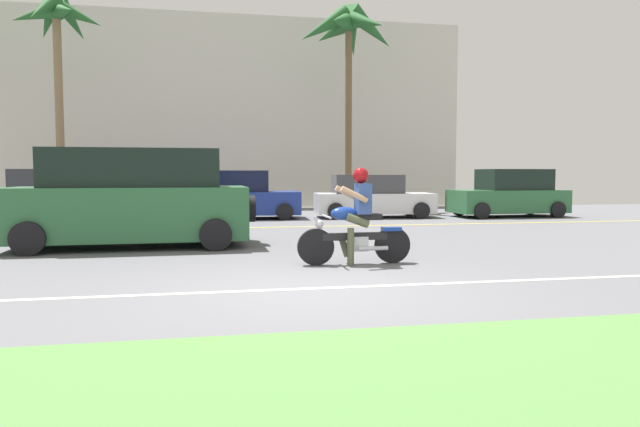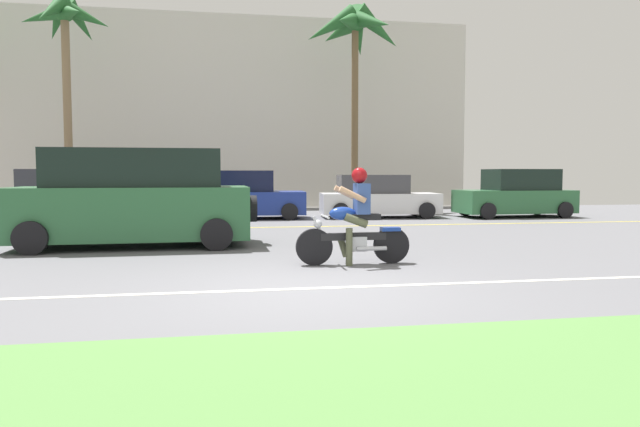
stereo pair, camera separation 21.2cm
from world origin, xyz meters
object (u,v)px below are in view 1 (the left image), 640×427
(parked_car_1, at_px, (238,196))
(palm_tree_2, at_px, (57,27))
(parked_car_3, at_px, (509,195))
(parked_car_2, at_px, (372,197))
(suv_nearby, at_px, (132,200))
(motorcyclist, at_px, (356,224))
(palm_tree_1, at_px, (348,33))
(parked_car_0, at_px, (57,195))

(parked_car_1, distance_m, palm_tree_2, 9.88)
(parked_car_1, bearing_deg, parked_car_3, -5.29)
(parked_car_3, bearing_deg, parked_car_1, 174.71)
(parked_car_2, relative_size, palm_tree_2, 0.50)
(suv_nearby, bearing_deg, motorcyclist, -38.39)
(suv_nearby, xyz_separation_m, palm_tree_1, (7.30, 10.97, 6.33))
(motorcyclist, height_order, palm_tree_1, palm_tree_1)
(parked_car_3, bearing_deg, parked_car_0, 170.98)
(motorcyclist, height_order, parked_car_3, parked_car_3)
(suv_nearby, relative_size, palm_tree_1, 0.58)
(palm_tree_1, bearing_deg, suv_nearby, -123.64)
(suv_nearby, bearing_deg, parked_car_1, 70.43)
(palm_tree_2, bearing_deg, parked_car_0, -80.67)
(motorcyclist, xyz_separation_m, suv_nearby, (-3.97, 3.14, 0.30))
(suv_nearby, bearing_deg, palm_tree_1, 56.36)
(parked_car_3, height_order, palm_tree_2, palm_tree_2)
(parked_car_0, height_order, parked_car_3, parked_car_3)
(palm_tree_1, bearing_deg, parked_car_2, -91.70)
(suv_nearby, distance_m, parked_car_0, 9.50)
(parked_car_3, bearing_deg, parked_car_2, 173.04)
(suv_nearby, height_order, parked_car_2, suv_nearby)
(palm_tree_2, bearing_deg, suv_nearby, -70.52)
(motorcyclist, distance_m, palm_tree_1, 15.95)
(parked_car_2, xyz_separation_m, palm_tree_2, (-11.13, 4.25, 6.35))
(motorcyclist, xyz_separation_m, parked_car_0, (-7.53, 11.94, 0.09))
(parked_car_2, distance_m, palm_tree_1, 7.76)
(parked_car_0, xyz_separation_m, palm_tree_1, (10.87, 2.17, 6.53))
(parked_car_2, bearing_deg, palm_tree_1, 88.30)
(parked_car_0, relative_size, palm_tree_2, 0.52)
(parked_car_0, bearing_deg, suv_nearby, -67.97)
(palm_tree_1, bearing_deg, motorcyclist, -103.30)
(parked_car_0, bearing_deg, parked_car_1, -14.68)
(parked_car_2, distance_m, palm_tree_2, 13.50)
(palm_tree_2, bearing_deg, parked_car_3, -16.82)
(parked_car_0, relative_size, parked_car_3, 1.08)
(motorcyclist, distance_m, palm_tree_2, 17.55)
(palm_tree_1, bearing_deg, palm_tree_2, 179.02)
(parked_car_1, height_order, palm_tree_2, palm_tree_2)
(suv_nearby, relative_size, parked_car_3, 1.23)
(palm_tree_1, bearing_deg, parked_car_3, -44.21)
(parked_car_0, height_order, palm_tree_1, palm_tree_1)
(parked_car_2, bearing_deg, palm_tree_2, 159.10)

